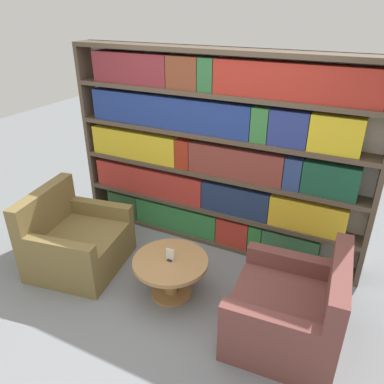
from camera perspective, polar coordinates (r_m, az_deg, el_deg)
ground_plane at (r=3.74m, az=-6.21°, el=-17.92°), size 14.00×14.00×0.00m
bookshelf at (r=4.21m, az=3.16°, el=5.78°), size 3.43×0.30×2.24m
armchair_left at (r=4.32m, az=-17.29°, el=-7.30°), size 1.03×1.08×0.87m
armchair_right at (r=3.43m, az=14.68°, el=-17.25°), size 0.95×1.00×0.87m
coffee_table at (r=3.73m, az=-3.27°, el=-11.75°), size 0.73×0.73×0.42m
table_sign at (r=3.63m, az=-3.34°, el=-9.64°), size 0.08×0.06×0.13m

